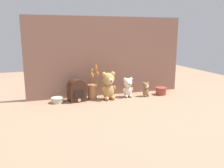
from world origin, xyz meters
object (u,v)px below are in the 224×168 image
(teddy_bear_medium, at_px, (128,87))
(decorative_tin_short, at_px, (57,100))
(decorative_tin_tall, at_px, (161,91))
(vintage_radio, at_px, (77,90))
(flower_vase, at_px, (93,89))
(teddy_bear_small, at_px, (146,89))
(teddy_bear_large, at_px, (109,85))

(teddy_bear_medium, distance_m, decorative_tin_short, 0.69)
(teddy_bear_medium, distance_m, decorative_tin_tall, 0.37)
(vintage_radio, xyz_separation_m, decorative_tin_tall, (0.87, -0.04, -0.06))
(teddy_bear_medium, bearing_deg, flower_vase, 173.31)
(teddy_bear_medium, bearing_deg, decorative_tin_tall, -3.48)
(decorative_tin_tall, bearing_deg, teddy_bear_small, -177.19)
(teddy_bear_small, relative_size, vintage_radio, 0.70)
(teddy_bear_medium, distance_m, flower_vase, 0.35)
(teddy_bear_medium, relative_size, vintage_radio, 0.94)
(decorative_tin_short, bearing_deg, teddy_bear_small, -3.23)
(teddy_bear_medium, bearing_deg, teddy_bear_small, -9.62)
(teddy_bear_large, bearing_deg, flower_vase, 156.44)
(teddy_bear_medium, height_order, teddy_bear_small, teddy_bear_medium)
(teddy_bear_small, height_order, flower_vase, flower_vase)
(teddy_bear_large, bearing_deg, decorative_tin_short, 175.37)
(flower_vase, relative_size, decorative_tin_short, 2.99)
(flower_vase, bearing_deg, decorative_tin_short, -176.18)
(teddy_bear_large, distance_m, decorative_tin_short, 0.49)
(decorative_tin_tall, bearing_deg, teddy_bear_large, 179.86)
(teddy_bear_large, distance_m, vintage_radio, 0.30)
(teddy_bear_large, height_order, vintage_radio, teddy_bear_large)
(teddy_bear_large, relative_size, teddy_bear_small, 1.84)
(teddy_bear_medium, height_order, decorative_tin_short, teddy_bear_medium)
(flower_vase, height_order, vintage_radio, flower_vase)
(flower_vase, relative_size, vintage_radio, 1.63)
(teddy_bear_large, xyz_separation_m, decorative_tin_short, (-0.48, 0.04, -0.12))
(teddy_bear_large, relative_size, teddy_bear_medium, 1.37)
(teddy_bear_small, distance_m, vintage_radio, 0.69)
(decorative_tin_tall, xyz_separation_m, decorative_tin_short, (-1.05, 0.04, -0.01))
(teddy_bear_small, height_order, decorative_tin_short, teddy_bear_small)
(decorative_tin_short, bearing_deg, teddy_bear_medium, -1.53)
(teddy_bear_large, xyz_separation_m, flower_vase, (-0.14, 0.06, -0.04))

